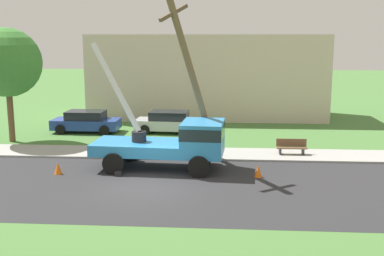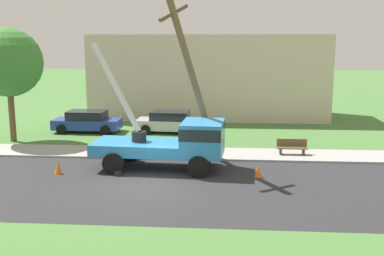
{
  "view_description": "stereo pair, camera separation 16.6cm",
  "coord_description": "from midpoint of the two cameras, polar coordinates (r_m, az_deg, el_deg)",
  "views": [
    {
      "loc": [
        3.24,
        -19.14,
        6.27
      ],
      "look_at": [
        1.69,
        3.36,
        1.89
      ],
      "focal_mm": 44.36,
      "sensor_mm": 36.0,
      "label": 1
    },
    {
      "loc": [
        3.4,
        -19.13,
        6.27
      ],
      "look_at": [
        1.69,
        3.36,
        1.89
      ],
      "focal_mm": 44.36,
      "sensor_mm": 36.0,
      "label": 2
    }
  ],
  "objects": [
    {
      "name": "traffic_cone_ahead",
      "position": [
        21.68,
        7.75,
        -5.16
      ],
      "size": [
        0.36,
        0.36,
        0.56
      ],
      "primitive_type": "cone",
      "color": "orange",
      "rests_on": "ground"
    },
    {
      "name": "parked_sedan_blue",
      "position": [
        32.2,
        -12.76,
        0.77
      ],
      "size": [
        4.42,
        2.05,
        1.42
      ],
      "color": "#263F99",
      "rests_on": "ground"
    },
    {
      "name": "roadside_tree_near",
      "position": [
        30.13,
        -21.51,
        7.31
      ],
      "size": [
        4.06,
        4.06,
        6.79
      ],
      "color": "brown",
      "rests_on": "ground"
    },
    {
      "name": "lowrise_building_backdrop",
      "position": [
        37.54,
        1.75,
        6.28
      ],
      "size": [
        18.0,
        6.0,
        6.4
      ],
      "primitive_type": "cube",
      "color": "beige",
      "rests_on": "ground"
    },
    {
      "name": "sidewalk_strip",
      "position": [
        25.75,
        -3.61,
        -3.02
      ],
      "size": [
        80.0,
        2.56,
        0.1
      ],
      "primitive_type": "cube",
      "color": "#9E9E99",
      "rests_on": "ground"
    },
    {
      "name": "park_bench",
      "position": [
        25.75,
        11.69,
        -2.29
      ],
      "size": [
        1.6,
        0.45,
        0.9
      ],
      "color": "brown",
      "rests_on": "ground"
    },
    {
      "name": "parked_sedan_silver",
      "position": [
        31.31,
        -2.91,
        0.74
      ],
      "size": [
        4.5,
        2.19,
        1.42
      ],
      "color": "#B7B7BF",
      "rests_on": "ground"
    },
    {
      "name": "utility_truck",
      "position": [
        22.5,
        -2.18,
        -1.5
      ],
      "size": [
        6.74,
        3.22,
        5.98
      ],
      "color": "#2D84C6",
      "rests_on": "ground"
    },
    {
      "name": "leaning_utility_pole",
      "position": [
        22.74,
        -0.09,
        6.0
      ],
      "size": [
        2.78,
        3.31,
        8.42
      ],
      "color": "brown",
      "rests_on": "ground"
    },
    {
      "name": "traffic_cone_behind",
      "position": [
        22.83,
        -16.01,
        -4.66
      ],
      "size": [
        0.36,
        0.36,
        0.56
      ],
      "primitive_type": "cone",
      "color": "orange",
      "rests_on": "ground"
    },
    {
      "name": "road_asphalt",
      "position": [
        20.41,
        -5.67,
        -6.95
      ],
      "size": [
        80.0,
        8.7,
        0.01
      ],
      "primitive_type": "cube",
      "color": "#2B2B2D",
      "rests_on": "ground"
    },
    {
      "name": "ground_plane",
      "position": [
        31.93,
        -2.12,
        -0.35
      ],
      "size": [
        120.0,
        120.0,
        0.0
      ],
      "primitive_type": "plane",
      "color": "#477538"
    }
  ]
}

